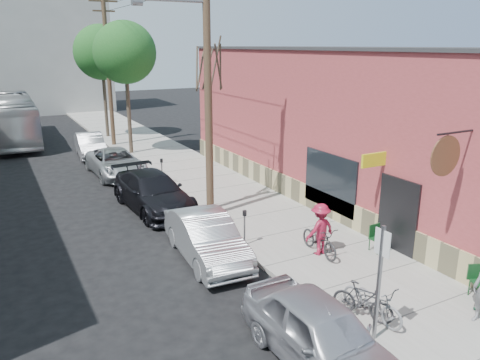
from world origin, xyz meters
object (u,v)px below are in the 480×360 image
utility_pole_near (206,81)px  tree_leafy_mid (125,53)px  parked_bike_a (363,301)px  parking_meter_near (245,222)px  car_3 (116,163)px  car_2 (153,192)px  tree_bare (210,148)px  patio_chair_a (378,239)px  car_1 (206,238)px  bus (14,119)px  car_0 (322,335)px  parked_bike_b (372,301)px  tree_leafy_far (101,52)px  parking_meter_far (162,167)px  sign_post (380,273)px  cyclist (320,229)px  car_4 (90,145)px

utility_pole_near → tree_leafy_mid: 12.64m
tree_leafy_mid → parked_bike_a: tree_leafy_mid is taller
parking_meter_near → car_3: 11.51m
car_2 → tree_bare: bearing=-39.9°
tree_bare → car_3: size_ratio=1.03×
patio_chair_a → car_1: bearing=151.1°
utility_pole_near → patio_chair_a: bearing=-58.7°
tree_leafy_mid → bus: (-6.10, 8.01, -4.60)m
car_0 → car_1: (0.00, 5.95, -0.01)m
tree_bare → tree_leafy_mid: bearing=90.0°
car_1 → car_0: bearing=-86.0°
parked_bike_b → car_0: (-2.08, -0.66, 0.13)m
utility_pole_near → car_3: (-1.64, 8.20, -4.71)m
utility_pole_near → car_1: bearing=-115.8°
tree_leafy_far → car_3: size_ratio=1.58×
car_2 → bus: (-4.10, 18.50, 0.86)m
parking_meter_far → patio_chair_a: bearing=-71.6°
parked_bike_b → parking_meter_far: bearing=85.2°
tree_bare → parking_meter_far: bearing=97.0°
car_3 → car_0: bearing=-91.3°
parking_meter_far → tree_leafy_mid: (0.55, 7.46, 5.25)m
tree_leafy_mid → parked_bike_b: (0.08, -21.19, -5.61)m
tree_leafy_far → sign_post: bearing=-90.9°
cyclist → bus: 26.61m
cyclist → car_1: 3.67m
patio_chair_a → car_4: bearing=102.5°
sign_post → cyclist: (1.71, 4.29, -0.83)m
car_1 → car_4: 16.68m
parked_bike_b → car_2: 10.90m
parking_meter_near → patio_chair_a: bearing=-34.8°
parked_bike_a → car_2: size_ratio=0.29×
tree_leafy_mid → car_0: bearing=-95.2°
car_4 → bus: bus is taller
car_4 → patio_chair_a: bearing=-70.1°
tree_bare → car_1: (-2.00, -3.96, -1.99)m
tree_bare → patio_chair_a: (3.07, -6.39, -2.15)m
parking_meter_near → car_2: car_2 is taller
parked_bike_a → parked_bike_b: bearing=-60.5°
sign_post → bus: (-5.65, 29.86, -0.20)m
sign_post → car_2: size_ratio=0.53×
sign_post → cyclist: 4.69m
utility_pole_near → tree_leafy_far: utility_pole_near is taller
tree_bare → car_0: size_ratio=1.17×
parked_bike_a → car_0: car_0 is taller
tree_leafy_mid → car_4: bearing=161.6°
patio_chair_a → cyclist: cyclist is taller
bus → car_1: bearing=-78.7°
parking_meter_far → car_3: size_ratio=0.25×
sign_post → car_1: size_ratio=0.62×
bus → parking_meter_far: bearing=-68.7°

